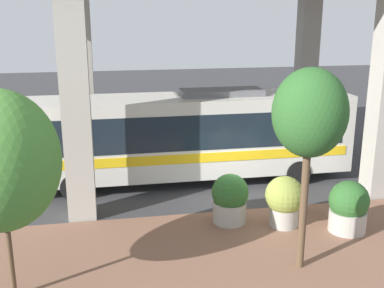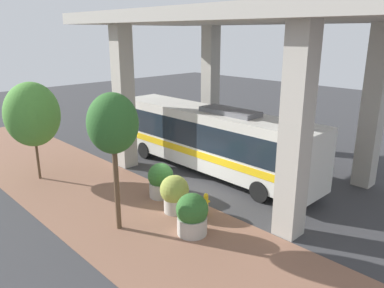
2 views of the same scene
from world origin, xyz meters
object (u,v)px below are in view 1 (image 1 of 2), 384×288
planter_front (284,200)px  planter_middle (348,207)px  fire_hydrant (304,200)px  planter_back (230,199)px  street_tree_far (310,114)px  bus (190,133)px

planter_front → planter_middle: (-0.72, -1.83, -0.07)m
fire_hydrant → planter_front: planter_front is taller
planter_middle → planter_back: bearing=69.3°
planter_front → street_tree_far: bearing=169.1°
planter_middle → planter_back: (1.31, 3.46, 0.01)m
bus → planter_front: 5.27m
bus → street_tree_far: street_tree_far is taller
fire_hydrant → street_tree_far: 5.27m
bus → fire_hydrant: 5.24m
fire_hydrant → street_tree_far: size_ratio=0.17×
street_tree_far → planter_back: bearing=20.3°
fire_hydrant → street_tree_far: street_tree_far is taller
planter_middle → street_tree_far: bearing=127.7°
planter_back → planter_front: bearing=-109.8°
fire_hydrant → planter_front: (-0.85, 1.04, 0.41)m
planter_front → bus: bearing=25.8°
fire_hydrant → street_tree_far: bearing=155.6°
fire_hydrant → planter_middle: 1.79m
bus → planter_middle: bus is taller
bus → planter_front: (-4.63, -2.24, -1.14)m
street_tree_far → planter_front: bearing=-10.9°
planter_front → street_tree_far: (-2.51, 0.48, 3.36)m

